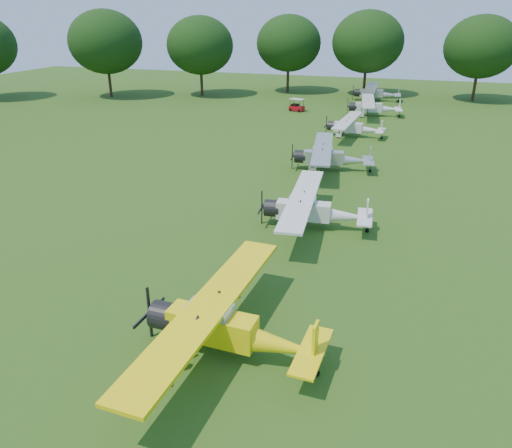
{
  "coord_description": "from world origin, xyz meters",
  "views": [
    {
      "loc": [
        6.7,
        -27.02,
        12.65
      ],
      "look_at": [
        -1.37,
        -2.09,
        1.4
      ],
      "focal_mm": 35.0,
      "sensor_mm": 36.0,
      "label": 1
    }
  ],
  "objects_px": {
    "aircraft_7": "(375,92)",
    "golf_cart": "(296,107)",
    "aircraft_3": "(312,209)",
    "aircraft_6": "(373,106)",
    "aircraft_4": "(330,156)",
    "aircraft_5": "(353,126)",
    "aircraft_2": "(225,325)"
  },
  "relations": [
    {
      "from": "aircraft_2",
      "to": "aircraft_3",
      "type": "distance_m",
      "value": 13.48
    },
    {
      "from": "aircraft_7",
      "to": "golf_cart",
      "type": "bearing_deg",
      "value": -131.17
    },
    {
      "from": "aircraft_5",
      "to": "aircraft_6",
      "type": "xyz_separation_m",
      "value": [
        0.83,
        12.45,
        0.11
      ]
    },
    {
      "from": "aircraft_6",
      "to": "golf_cart",
      "type": "xyz_separation_m",
      "value": [
        -10.16,
        0.29,
        -0.73
      ]
    },
    {
      "from": "aircraft_3",
      "to": "golf_cart",
      "type": "xyz_separation_m",
      "value": [
        -10.3,
        38.34,
        -0.74
      ]
    },
    {
      "from": "aircraft_5",
      "to": "aircraft_7",
      "type": "bearing_deg",
      "value": 93.27
    },
    {
      "from": "aircraft_2",
      "to": "golf_cart",
      "type": "xyz_separation_m",
      "value": [
        -9.72,
        51.81,
        -0.82
      ]
    },
    {
      "from": "aircraft_4",
      "to": "aircraft_5",
      "type": "xyz_separation_m",
      "value": [
        0.18,
        13.04,
        -0.11
      ]
    },
    {
      "from": "aircraft_6",
      "to": "aircraft_2",
      "type": "bearing_deg",
      "value": -97.45
    },
    {
      "from": "aircraft_5",
      "to": "golf_cart",
      "type": "bearing_deg",
      "value": 129.42
    },
    {
      "from": "golf_cart",
      "to": "aircraft_2",
      "type": "bearing_deg",
      "value": -64.16
    },
    {
      "from": "aircraft_7",
      "to": "aircraft_2",
      "type": "bearing_deg",
      "value": -92.45
    },
    {
      "from": "aircraft_4",
      "to": "aircraft_7",
      "type": "relative_size",
      "value": 0.98
    },
    {
      "from": "aircraft_3",
      "to": "golf_cart",
      "type": "height_order",
      "value": "aircraft_3"
    },
    {
      "from": "aircraft_5",
      "to": "aircraft_7",
      "type": "height_order",
      "value": "aircraft_7"
    },
    {
      "from": "aircraft_3",
      "to": "golf_cart",
      "type": "relative_size",
      "value": 5.19
    },
    {
      "from": "aircraft_5",
      "to": "golf_cart",
      "type": "height_order",
      "value": "aircraft_5"
    },
    {
      "from": "aircraft_6",
      "to": "golf_cart",
      "type": "bearing_deg",
      "value": 171.4
    },
    {
      "from": "aircraft_5",
      "to": "aircraft_6",
      "type": "distance_m",
      "value": 12.48
    },
    {
      "from": "aircraft_6",
      "to": "golf_cart",
      "type": "distance_m",
      "value": 10.19
    },
    {
      "from": "aircraft_3",
      "to": "aircraft_2",
      "type": "bearing_deg",
      "value": -97.76
    },
    {
      "from": "aircraft_2",
      "to": "aircraft_6",
      "type": "distance_m",
      "value": 51.52
    },
    {
      "from": "aircraft_3",
      "to": "golf_cart",
      "type": "bearing_deg",
      "value": 99.72
    },
    {
      "from": "aircraft_4",
      "to": "aircraft_5",
      "type": "height_order",
      "value": "aircraft_4"
    },
    {
      "from": "aircraft_6",
      "to": "aircraft_7",
      "type": "height_order",
      "value": "aircraft_7"
    },
    {
      "from": "aircraft_4",
      "to": "aircraft_7",
      "type": "bearing_deg",
      "value": 81.06
    },
    {
      "from": "golf_cart",
      "to": "aircraft_7",
      "type": "bearing_deg",
      "value": 66.87
    },
    {
      "from": "aircraft_6",
      "to": "aircraft_7",
      "type": "relative_size",
      "value": 0.98
    },
    {
      "from": "aircraft_6",
      "to": "aircraft_5",
      "type": "bearing_deg",
      "value": -100.78
    },
    {
      "from": "aircraft_6",
      "to": "golf_cart",
      "type": "height_order",
      "value": "aircraft_6"
    },
    {
      "from": "aircraft_6",
      "to": "aircraft_3",
      "type": "bearing_deg",
      "value": -96.76
    },
    {
      "from": "aircraft_4",
      "to": "golf_cart",
      "type": "relative_size",
      "value": 5.18
    }
  ]
}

